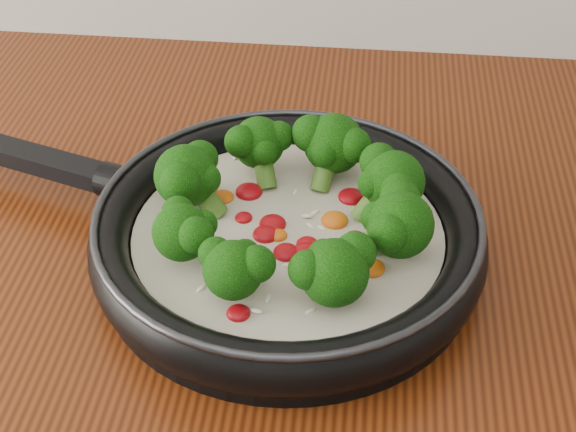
# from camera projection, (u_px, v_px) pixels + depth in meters

# --- Properties ---
(skillet) EXTENTS (0.54, 0.41, 0.09)m
(skillet) POSITION_uv_depth(u_px,v_px,m) (287.00, 229.00, 0.70)
(skillet) COLOR black
(skillet) RESTS_ON counter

